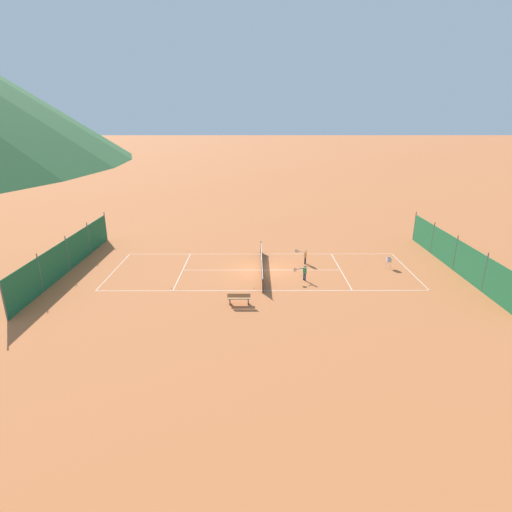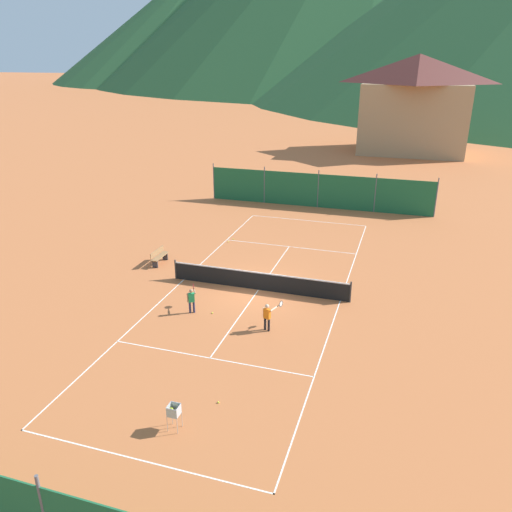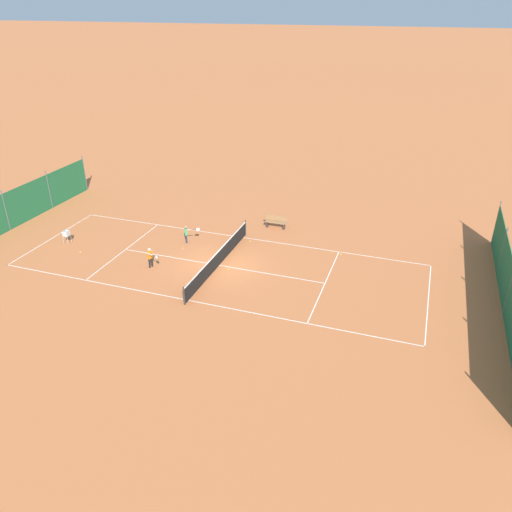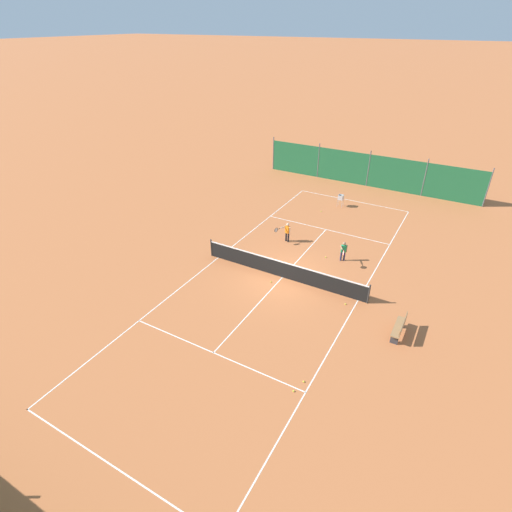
{
  "view_description": "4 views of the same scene",
  "coord_description": "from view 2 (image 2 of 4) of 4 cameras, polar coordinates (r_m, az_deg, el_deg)",
  "views": [
    {
      "loc": [
        -30.18,
        0.56,
        11.52
      ],
      "look_at": [
        1.74,
        0.45,
        0.61
      ],
      "focal_mm": 28.0,
      "sensor_mm": 36.0,
      "label": 1
    },
    {
      "loc": [
        6.64,
        -21.59,
        10.87
      ],
      "look_at": [
        -0.42,
        0.9,
        1.43
      ],
      "focal_mm": 35.0,
      "sensor_mm": 36.0,
      "label": 2
    },
    {
      "loc": [
        23.88,
        10.64,
        14.08
      ],
      "look_at": [
        -0.48,
        2.16,
        0.76
      ],
      "focal_mm": 35.0,
      "sensor_mm": 36.0,
      "label": 3
    },
    {
      "loc": [
        -7.44,
        16.0,
        11.79
      ],
      "look_at": [
        1.79,
        -0.31,
        0.62
      ],
      "focal_mm": 28.0,
      "sensor_mm": 36.0,
      "label": 4
    }
  ],
  "objects": [
    {
      "name": "ground_plane",
      "position": [
        25.07,
        0.29,
        -3.87
      ],
      "size": [
        600.0,
        600.0,
        0.0
      ],
      "primitive_type": "plane",
      "color": "#BC6638"
    },
    {
      "name": "court_line_markings",
      "position": [
        25.07,
        0.29,
        -3.87
      ],
      "size": [
        8.25,
        23.85,
        0.01
      ],
      "color": "white",
      "rests_on": "ground"
    },
    {
      "name": "tennis_net",
      "position": [
        24.86,
        0.29,
        -2.84
      ],
      "size": [
        9.18,
        0.08,
        1.06
      ],
      "color": "#2D2D2D",
      "rests_on": "ground"
    },
    {
      "name": "windscreen_fence_far",
      "position": [
        38.88,
        7.1,
        7.42
      ],
      "size": [
        17.28,
        0.08,
        2.9
      ],
      "color": "#1E6038",
      "rests_on": "ground"
    },
    {
      "name": "player_far_baseline",
      "position": [
        21.23,
        1.36,
        -6.74
      ],
      "size": [
        0.68,
        0.96,
        1.24
      ],
      "color": "black",
      "rests_on": "ground"
    },
    {
      "name": "player_near_service",
      "position": [
        22.84,
        -7.37,
        -4.84
      ],
      "size": [
        0.48,
        1.01,
        1.18
      ],
      "color": "#23284C",
      "rests_on": "ground"
    },
    {
      "name": "tennis_ball_mid_court",
      "position": [
        17.57,
        -4.32,
        -16.33
      ],
      "size": [
        0.07,
        0.07,
        0.07
      ],
      "primitive_type": "sphere",
      "color": "#CCE033",
      "rests_on": "ground"
    },
    {
      "name": "tennis_ball_alley_right",
      "position": [
        25.61,
        1.43,
        -3.22
      ],
      "size": [
        0.07,
        0.07,
        0.07
      ],
      "primitive_type": "sphere",
      "color": "#CCE033",
      "rests_on": "ground"
    },
    {
      "name": "tennis_ball_by_net_left",
      "position": [
        31.44,
        -3.18,
        1.63
      ],
      "size": [
        0.07,
        0.07,
        0.07
      ],
      "primitive_type": "sphere",
      "color": "#CCE033",
      "rests_on": "ground"
    },
    {
      "name": "tennis_ball_by_net_right",
      "position": [
        22.91,
        -5.01,
        -6.51
      ],
      "size": [
        0.07,
        0.07,
        0.07
      ],
      "primitive_type": "sphere",
      "color": "#CCE033",
      "rests_on": "ground"
    },
    {
      "name": "tennis_ball_far_corner",
      "position": [
        31.91,
        -2.57,
        1.95
      ],
      "size": [
        0.07,
        0.07,
        0.07
      ],
      "primitive_type": "sphere",
      "color": "#CCE033",
      "rests_on": "ground"
    },
    {
      "name": "tennis_ball_alley_left",
      "position": [
        26.79,
        -6.83,
        -2.2
      ],
      "size": [
        0.07,
        0.07,
        0.07
      ],
      "primitive_type": "sphere",
      "color": "#CCE033",
      "rests_on": "ground"
    },
    {
      "name": "ball_hopper",
      "position": [
        16.36,
        -9.37,
        -17.14
      ],
      "size": [
        0.36,
        0.36,
        0.89
      ],
      "color": "#B7B7BC",
      "rests_on": "ground"
    },
    {
      "name": "courtside_bench",
      "position": [
        28.54,
        -11.01,
        -0.01
      ],
      "size": [
        0.36,
        1.5,
        0.84
      ],
      "color": "olive",
      "rests_on": "ground"
    },
    {
      "name": "alpine_chalet",
      "position": [
        64.45,
        17.69,
        16.36
      ],
      "size": [
        13.0,
        10.0,
        11.2
      ],
      "color": "tan",
      "rests_on": "ground"
    },
    {
      "name": "mountain_east_ridge",
      "position": [
        252.74,
        -3.27,
        25.98
      ],
      "size": [
        158.04,
        158.04,
        58.6
      ],
      "primitive_type": "cone",
      "color": "#28562D",
      "rests_on": "ground"
    }
  ]
}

